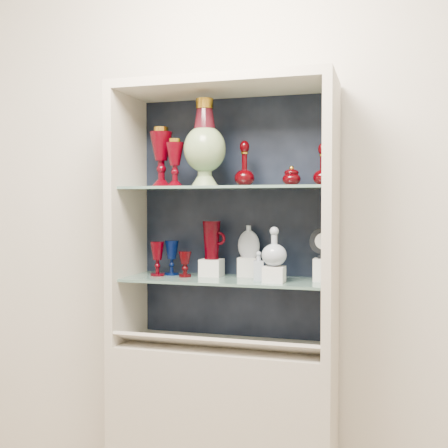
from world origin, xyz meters
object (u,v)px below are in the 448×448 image
(pedestal_lamp_left, at_px, (161,157))
(flat_flask, at_px, (249,241))
(ruby_pitcher, at_px, (212,240))
(clear_round_decanter, at_px, (274,248))
(pedestal_lamp_right, at_px, (175,163))
(cobalt_goblet, at_px, (172,258))
(ruby_goblet_tall, at_px, (157,259))
(ruby_decanter_a, at_px, (245,161))
(ruby_goblet_small, at_px, (185,264))
(clear_square_bottle, at_px, (259,266))
(lidded_bowl, at_px, (292,176))
(ruby_decanter_b, at_px, (323,163))
(enamel_urn, at_px, (205,143))
(cameo_medallion, at_px, (323,243))

(pedestal_lamp_left, distance_m, flat_flask, 0.57)
(ruby_pitcher, xyz_separation_m, clear_round_decanter, (0.33, -0.13, -0.02))
(pedestal_lamp_right, distance_m, ruby_pitcher, 0.40)
(cobalt_goblet, bearing_deg, ruby_goblet_tall, -135.36)
(ruby_goblet_tall, bearing_deg, cobalt_goblet, 44.64)
(pedestal_lamp_left, bearing_deg, ruby_decanter_a, 5.19)
(ruby_goblet_small, height_order, clear_square_bottle, clear_square_bottle)
(ruby_goblet_tall, bearing_deg, ruby_goblet_small, -0.80)
(flat_flask, bearing_deg, ruby_decanter_a, -81.97)
(flat_flask, bearing_deg, clear_round_decanter, -35.30)
(ruby_pitcher, bearing_deg, lidded_bowl, 8.99)
(pedestal_lamp_right, distance_m, ruby_decanter_a, 0.32)
(pedestal_lamp_left, bearing_deg, ruby_decanter_b, 3.61)
(enamel_urn, xyz_separation_m, cobalt_goblet, (-0.20, 0.10, -0.53))
(clear_square_bottle, bearing_deg, flat_flask, 121.99)
(lidded_bowl, bearing_deg, cameo_medallion, 2.11)
(pedestal_lamp_left, relative_size, flat_flask, 1.80)
(pedestal_lamp_left, height_order, cobalt_goblet, pedestal_lamp_left)
(ruby_goblet_tall, xyz_separation_m, flat_flask, (0.42, 0.10, 0.09))
(ruby_decanter_a, bearing_deg, pedestal_lamp_left, -174.81)
(pedestal_lamp_right, relative_size, ruby_decanter_a, 0.93)
(ruby_decanter_a, bearing_deg, ruby_decanter_b, 1.83)
(pedestal_lamp_left, xyz_separation_m, lidded_bowl, (0.61, 0.03, -0.09))
(clear_square_bottle, bearing_deg, clear_round_decanter, -28.00)
(ruby_goblet_small, xyz_separation_m, ruby_pitcher, (0.11, 0.06, 0.11))
(ruby_decanter_a, relative_size, cameo_medallion, 1.66)
(enamel_urn, height_order, lidded_bowl, enamel_urn)
(ruby_decanter_a, bearing_deg, flat_flask, 86.77)
(enamel_urn, xyz_separation_m, lidded_bowl, (0.38, 0.08, -0.15))
(flat_flask, bearing_deg, pedestal_lamp_right, -142.50)
(enamel_urn, height_order, cameo_medallion, enamel_urn)
(clear_round_decanter, bearing_deg, pedestal_lamp_right, 178.85)
(cobalt_goblet, bearing_deg, ruby_decanter_a, -3.68)
(clear_round_decanter, bearing_deg, enamel_urn, 177.61)
(ruby_decanter_b, distance_m, clear_round_decanter, 0.43)
(cobalt_goblet, height_order, flat_flask, flat_flask)
(lidded_bowl, bearing_deg, ruby_goblet_tall, -177.58)
(ruby_pitcher, bearing_deg, flat_flask, 25.54)
(ruby_goblet_small, xyz_separation_m, cameo_medallion, (0.63, 0.03, 0.11))
(ruby_decanter_a, bearing_deg, ruby_goblet_small, -173.85)
(ruby_decanter_a, height_order, cobalt_goblet, ruby_decanter_a)
(enamel_urn, height_order, ruby_goblet_small, enamel_urn)
(enamel_urn, bearing_deg, ruby_decanter_b, 10.11)
(lidded_bowl, xyz_separation_m, ruby_pitcher, (-0.38, 0.03, -0.30))
(clear_square_bottle, bearing_deg, enamel_urn, -173.39)
(cobalt_goblet, height_order, ruby_goblet_tall, cobalt_goblet)
(ruby_pitcher, relative_size, clear_round_decanter, 1.10)
(lidded_bowl, height_order, cobalt_goblet, lidded_bowl)
(clear_round_decanter, bearing_deg, cameo_medallion, 26.24)
(ruby_goblet_tall, relative_size, flat_flask, 1.05)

